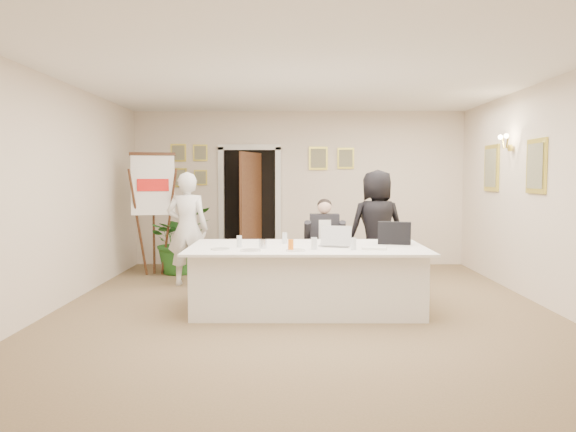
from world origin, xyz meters
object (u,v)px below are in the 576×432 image
Objects in this scene: standing_woman at (377,227)px; paper_stack at (374,248)px; seated_man at (324,244)px; steel_jug at (263,244)px; conference_table at (307,277)px; oj_glass at (291,245)px; standing_man at (187,229)px; potted_palm at (180,240)px; laptop at (335,235)px; laptop_bag at (394,233)px; flip_chart at (154,221)px.

paper_stack is (-0.31, -1.86, -0.07)m from standing_woman.
seated_man reaches higher than steel_jug.
seated_man is at bearing 76.49° from conference_table.
standing_man is at bearing 128.28° from oj_glass.
standing_man reaches higher than conference_table.
potted_palm is 2.99× the size of laptop.
laptop_bag is (3.14, -2.35, 0.35)m from potted_palm.
laptop is 2.89× the size of oj_glass.
seated_man is 1.62m from steel_jug.
conference_table is at bearing 159.57° from paper_stack.
flip_chart reaches higher than standing_woman.
laptop_bag is at bearing 79.58° from standing_woman.
flip_chart is at bearing 157.02° from laptop.
flip_chart is 0.56m from potted_palm.
paper_stack is 0.98m from oj_glass.
paper_stack is at bearing -3.33° from steel_jug.
potted_palm is at bearing 146.48° from seated_man.
laptop_bag reaches higher than conference_table.
laptop_bag reaches higher than steel_jug.
laptop_bag is (0.81, -1.00, 0.26)m from seated_man.
laptop is at bearing -46.57° from potted_palm.
seated_man is (0.28, 1.18, 0.27)m from conference_table.
potted_palm is 3.94m from laptop_bag.
laptop is 3.42× the size of steel_jug.
standing_man is 15.31× the size of steel_jug.
flip_chart is 5.22× the size of laptop.
standing_man is 2.47m from oj_glass.
seated_man reaches higher than paper_stack.
seated_man reaches higher than oj_glass.
conference_table is 7.55× the size of laptop.
seated_man is 1.70m from oj_glass.
laptop_bag is at bearing -54.72° from seated_man.
standing_woman is 1.53× the size of potted_palm.
standing_woman is 6.20× the size of paper_stack.
paper_stack is (0.43, -0.29, -0.13)m from laptop.
potted_palm is at bearing -71.07° from standing_man.
laptop is 1.36× the size of paper_stack.
standing_man is at bearing 167.98° from laptop_bag.
laptop reaches higher than oj_glass.
standing_woman reaches higher than paper_stack.
conference_table is 0.66m from oj_glass.
paper_stack reaches higher than conference_table.
laptop is 0.77m from laptop_bag.
laptop is 0.54m from paper_stack.
conference_table is at bearing 44.74° from standing_woman.
steel_jug is at bearing -60.97° from potted_palm.
laptop_bag is 1.66m from steel_jug.
conference_table is 0.72m from steel_jug.
laptop is at bearing 53.99° from standing_woman.
laptop is 0.70m from oj_glass.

